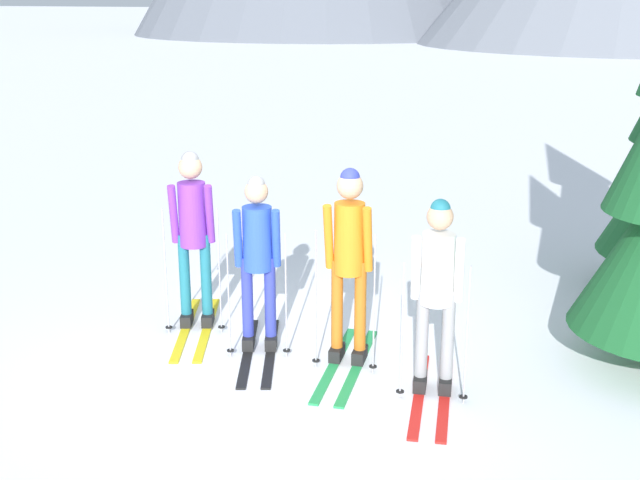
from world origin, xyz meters
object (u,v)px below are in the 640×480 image
Objects in this scene: skier_in_blue at (258,253)px; skier_in_white at (437,285)px; skier_in_purple at (193,228)px; skier_in_orange at (349,257)px.

skier_in_white is (1.81, -0.21, 0.00)m from skier_in_blue.
skier_in_blue is at bearing -16.45° from skier_in_purple.
skier_in_white is (0.90, -0.25, -0.07)m from skier_in_orange.
skier_in_orange reaches higher than skier_in_purple.
skier_in_purple is 2.71m from skier_in_white.
skier_in_orange reaches higher than skier_in_blue.
skier_in_purple reaches higher than skier_in_white.
skier_in_blue is 0.93× the size of skier_in_orange.
skier_in_purple is at bearing 170.18° from skier_in_white.
skier_in_orange is (1.77, -0.21, -0.02)m from skier_in_purple.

